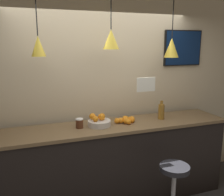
% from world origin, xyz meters
% --- Properties ---
extents(back_wall, '(8.00, 0.06, 2.90)m').
position_xyz_m(back_wall, '(0.00, 1.04, 1.45)').
color(back_wall, beige).
rests_on(back_wall, ground_plane).
extents(service_counter, '(3.13, 0.62, 1.07)m').
position_xyz_m(service_counter, '(0.00, 0.62, 0.54)').
color(service_counter, black).
rests_on(service_counter, ground_plane).
extents(bar_stool, '(0.42, 0.42, 0.73)m').
position_xyz_m(bar_stool, '(0.53, -0.04, 0.46)').
color(bar_stool, '#B7B7BC').
rests_on(bar_stool, ground_plane).
extents(fruit_bowl, '(0.29, 0.29, 0.16)m').
position_xyz_m(fruit_bowl, '(-0.17, 0.64, 1.12)').
color(fruit_bowl, beige).
rests_on(fruit_bowl, service_counter).
extents(orange_pile, '(0.29, 0.19, 0.09)m').
position_xyz_m(orange_pile, '(0.20, 0.63, 1.11)').
color(orange_pile, orange).
rests_on(orange_pile, service_counter).
extents(juice_bottle, '(0.08, 0.08, 0.26)m').
position_xyz_m(juice_bottle, '(0.72, 0.63, 1.18)').
color(juice_bottle, olive).
rests_on(juice_bottle, service_counter).
extents(spread_jar, '(0.09, 0.09, 0.12)m').
position_xyz_m(spread_jar, '(-0.42, 0.63, 1.13)').
color(spread_jar, '#562D19').
rests_on(spread_jar, service_counter).
extents(pendant_lamp_left, '(0.16, 0.16, 0.86)m').
position_xyz_m(pendant_lamp_left, '(-0.85, 0.65, 2.06)').
color(pendant_lamp_left, black).
extents(pendant_lamp_middle, '(0.20, 0.20, 0.78)m').
position_xyz_m(pendant_lamp_middle, '(0.00, 0.65, 2.14)').
color(pendant_lamp_middle, black).
extents(pendant_lamp_right, '(0.19, 0.19, 0.90)m').
position_xyz_m(pendant_lamp_right, '(0.85, 0.65, 2.04)').
color(pendant_lamp_right, black).
extents(mounted_tv, '(0.62, 0.04, 0.52)m').
position_xyz_m(mounted_tv, '(1.26, 0.99, 2.02)').
color(mounted_tv, black).
extents(hanging_menu_board, '(0.24, 0.01, 0.17)m').
position_xyz_m(hanging_menu_board, '(0.35, 0.39, 1.61)').
color(hanging_menu_board, white).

